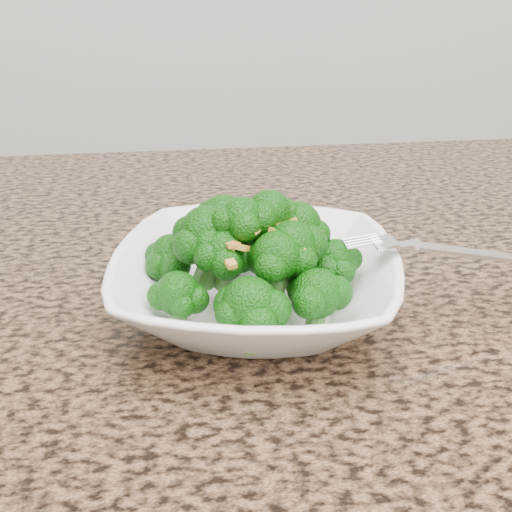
{
  "coord_description": "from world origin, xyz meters",
  "views": [
    {
      "loc": [
        -0.14,
        -0.07,
        1.15
      ],
      "look_at": [
        -0.09,
        0.35,
        0.95
      ],
      "focal_mm": 45.0,
      "sensor_mm": 36.0,
      "label": 1
    }
  ],
  "objects": [
    {
      "name": "granite_counter",
      "position": [
        0.0,
        0.3,
        0.89
      ],
      "size": [
        1.64,
        1.04,
        0.03
      ],
      "primitive_type": "cube",
      "color": "brown",
      "rests_on": "cabinet"
    },
    {
      "name": "bowl",
      "position": [
        -0.09,
        0.35,
        0.93
      ],
      "size": [
        0.25,
        0.25,
        0.05
      ],
      "primitive_type": "imported",
      "rotation": [
        0.0,
        0.0,
        -0.19
      ],
      "color": "white",
      "rests_on": "granite_counter"
    },
    {
      "name": "broccoli_pile",
      "position": [
        -0.09,
        0.35,
        0.99
      ],
      "size": [
        0.19,
        0.19,
        0.07
      ],
      "primitive_type": null,
      "color": "#0F5509",
      "rests_on": "bowl"
    },
    {
      "name": "garlic_topping",
      "position": [
        -0.09,
        0.35,
        1.02
      ],
      "size": [
        0.11,
        0.11,
        0.01
      ],
      "primitive_type": null,
      "color": "gold",
      "rests_on": "broccoli_pile"
    },
    {
      "name": "fork",
      "position": [
        0.03,
        0.34,
        0.96
      ],
      "size": [
        0.17,
        0.04,
        0.01
      ],
      "primitive_type": null,
      "rotation": [
        0.0,
        0.0,
        0.07
      ],
      "color": "silver",
      "rests_on": "bowl"
    }
  ]
}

